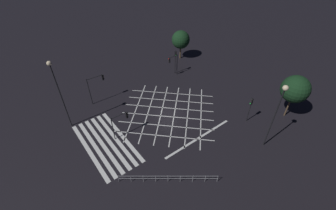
{
  "coord_description": "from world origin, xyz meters",
  "views": [
    {
      "loc": [
        20.49,
        -15.71,
        21.79
      ],
      "look_at": [
        0.0,
        0.0,
        1.38
      ],
      "focal_mm": 24.0,
      "sensor_mm": 36.0,
      "label": 1
    }
  ],
  "objects": [
    {
      "name": "traffic_light_median_south",
      "position": [
        0.08,
        -7.57,
        2.68
      ],
      "size": [
        0.36,
        2.41,
        3.65
      ],
      "rotation": [
        0.0,
        0.0,
        1.57
      ],
      "color": "black",
      "rests_on": "ground_plane"
    },
    {
      "name": "street_tree_near",
      "position": [
        -12.68,
        12.98,
        4.04
      ],
      "size": [
        3.63,
        3.63,
        5.87
      ],
      "color": "brown",
      "rests_on": "ground_plane"
    },
    {
      "name": "traffic_light_nw_main",
      "position": [
        -8.29,
        8.08,
        3.25
      ],
      "size": [
        0.39,
        0.36,
        4.58
      ],
      "color": "black",
      "rests_on": "ground_plane"
    },
    {
      "name": "ground_plane",
      "position": [
        0.0,
        0.0,
        0.0
      ],
      "size": [
        200.0,
        200.0,
        0.0
      ],
      "primitive_type": "plane",
      "color": "black"
    },
    {
      "name": "traffic_light_sw_cross",
      "position": [
        -8.82,
        -6.86,
        3.37
      ],
      "size": [
        0.36,
        2.73,
        4.58
      ],
      "rotation": [
        0.0,
        0.0,
        1.57
      ],
      "color": "black",
      "rests_on": "ground_plane"
    },
    {
      "name": "street_tree_far",
      "position": [
        11.04,
        13.25,
        4.67
      ],
      "size": [
        3.81,
        3.81,
        6.58
      ],
      "color": "brown",
      "rests_on": "ground_plane"
    },
    {
      "name": "pedestrian_railing",
      "position": [
        9.34,
        -7.16,
        0.67
      ],
      "size": [
        6.57,
        8.55,
        1.05
      ],
      "rotation": [
        0.0,
        0.0,
        0.92
      ],
      "color": "#9EA0A5",
      "rests_on": "ground_plane"
    },
    {
      "name": "road_markings",
      "position": [
        0.37,
        -5.67,
        0.0
      ],
      "size": [
        16.69,
        20.95,
        0.01
      ],
      "color": "silver",
      "rests_on": "ground_plane"
    },
    {
      "name": "traffic_light_ne_cross",
      "position": [
        8.37,
        7.7,
        2.88
      ],
      "size": [
        0.36,
        0.39,
        4.03
      ],
      "rotation": [
        0.0,
        0.0,
        -1.57
      ],
      "color": "black",
      "rests_on": "ground_plane"
    },
    {
      "name": "street_lamp_east",
      "position": [
        12.55,
        5.77,
        6.9
      ],
      "size": [
        0.62,
        0.62,
        9.05
      ],
      "color": "black",
      "rests_on": "ground_plane"
    },
    {
      "name": "traffic_light_nw_cross",
      "position": [
        -7.86,
        7.09,
        2.98
      ],
      "size": [
        0.36,
        2.07,
        4.08
      ],
      "rotation": [
        0.0,
        0.0,
        -1.57
      ],
      "color": "black",
      "rests_on": "ground_plane"
    },
    {
      "name": "street_lamp_west",
      "position": [
        -5.94,
        -12.49,
        7.27
      ],
      "size": [
        0.58,
        0.58,
        9.99
      ],
      "color": "black",
      "rests_on": "ground_plane"
    }
  ]
}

